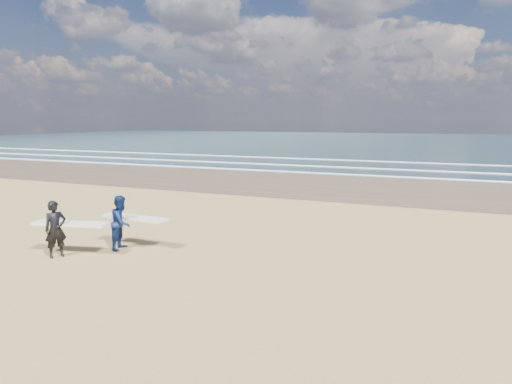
% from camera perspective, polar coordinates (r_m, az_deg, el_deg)
% --- Properties ---
extents(surfer_near, '(2.26, 1.21, 1.62)m').
position_cam_1_polar(surfer_near, '(14.10, -23.49, -4.17)').
color(surfer_near, black).
rests_on(surfer_near, ground).
extents(surfer_far, '(2.22, 1.10, 1.64)m').
position_cam_1_polar(surfer_far, '(14.32, -16.31, -3.60)').
color(surfer_far, '#0D1C49').
rests_on(surfer_far, ground).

